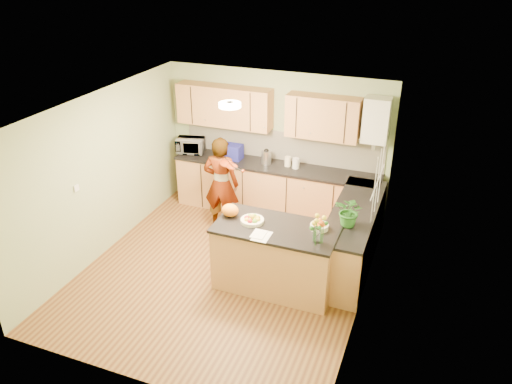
% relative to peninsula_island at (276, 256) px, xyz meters
% --- Properties ---
extents(floor, '(4.50, 4.50, 0.00)m').
position_rel_peninsula_island_xyz_m(floor, '(-0.80, 0.05, -0.48)').
color(floor, '#593119').
rests_on(floor, ground).
extents(ceiling, '(4.00, 4.50, 0.02)m').
position_rel_peninsula_island_xyz_m(ceiling, '(-0.80, 0.05, 2.02)').
color(ceiling, white).
rests_on(ceiling, wall_back).
extents(wall_back, '(4.00, 0.02, 2.50)m').
position_rel_peninsula_island_xyz_m(wall_back, '(-0.80, 2.30, 0.77)').
color(wall_back, '#96AB7A').
rests_on(wall_back, floor).
extents(wall_front, '(4.00, 0.02, 2.50)m').
position_rel_peninsula_island_xyz_m(wall_front, '(-0.80, -2.20, 0.77)').
color(wall_front, '#96AB7A').
rests_on(wall_front, floor).
extents(wall_left, '(0.02, 4.50, 2.50)m').
position_rel_peninsula_island_xyz_m(wall_left, '(-2.80, 0.05, 0.77)').
color(wall_left, '#96AB7A').
rests_on(wall_left, floor).
extents(wall_right, '(0.02, 4.50, 2.50)m').
position_rel_peninsula_island_xyz_m(wall_right, '(1.20, 0.05, 0.77)').
color(wall_right, '#96AB7A').
rests_on(wall_right, floor).
extents(back_counter, '(3.64, 0.62, 0.94)m').
position_rel_peninsula_island_xyz_m(back_counter, '(-0.70, 2.00, -0.01)').
color(back_counter, '#B77C49').
rests_on(back_counter, floor).
extents(right_counter, '(0.62, 2.24, 0.94)m').
position_rel_peninsula_island_xyz_m(right_counter, '(0.90, 0.90, -0.01)').
color(right_counter, '#B77C49').
rests_on(right_counter, floor).
extents(splashback, '(3.60, 0.02, 0.52)m').
position_rel_peninsula_island_xyz_m(splashback, '(-0.70, 2.29, 0.72)').
color(splashback, white).
rests_on(splashback, back_counter).
extents(upper_cabinets, '(3.20, 0.34, 0.70)m').
position_rel_peninsula_island_xyz_m(upper_cabinets, '(-0.98, 2.13, 1.37)').
color(upper_cabinets, '#B77C49').
rests_on(upper_cabinets, wall_back).
extents(boiler, '(0.40, 0.30, 0.86)m').
position_rel_peninsula_island_xyz_m(boiler, '(0.90, 2.14, 1.42)').
color(boiler, white).
rests_on(boiler, wall_back).
extents(window_right, '(0.01, 1.30, 1.05)m').
position_rel_peninsula_island_xyz_m(window_right, '(1.19, 0.65, 1.07)').
color(window_right, white).
rests_on(window_right, wall_right).
extents(light_switch, '(0.02, 0.09, 0.09)m').
position_rel_peninsula_island_xyz_m(light_switch, '(-2.79, -0.55, 0.82)').
color(light_switch, white).
rests_on(light_switch, wall_left).
extents(ceiling_lamp, '(0.30, 0.30, 0.07)m').
position_rel_peninsula_island_xyz_m(ceiling_lamp, '(-0.80, 0.35, 1.98)').
color(ceiling_lamp, '#FFEABF').
rests_on(ceiling_lamp, ceiling).
extents(peninsula_island, '(1.67, 0.86, 0.96)m').
position_rel_peninsula_island_xyz_m(peninsula_island, '(0.00, 0.00, 0.00)').
color(peninsula_island, '#B77C49').
rests_on(peninsula_island, floor).
extents(fruit_dish, '(0.32, 0.32, 0.11)m').
position_rel_peninsula_island_xyz_m(fruit_dish, '(-0.35, -0.00, 0.52)').
color(fruit_dish, '#F1E7C1').
rests_on(fruit_dish, peninsula_island).
extents(orange_bowl, '(0.25, 0.25, 0.14)m').
position_rel_peninsula_island_xyz_m(orange_bowl, '(0.55, 0.15, 0.54)').
color(orange_bowl, '#F1E7C1').
rests_on(orange_bowl, peninsula_island).
extents(flower_vase, '(0.24, 0.24, 0.45)m').
position_rel_peninsula_island_xyz_m(flower_vase, '(0.60, -0.18, 0.78)').
color(flower_vase, silver).
rests_on(flower_vase, peninsula_island).
extents(orange_bag, '(0.28, 0.26, 0.18)m').
position_rel_peninsula_island_xyz_m(orange_bag, '(-0.70, 0.05, 0.57)').
color(orange_bag, orange).
rests_on(orange_bag, peninsula_island).
extents(papers, '(0.21, 0.29, 0.01)m').
position_rel_peninsula_island_xyz_m(papers, '(-0.10, -0.30, 0.48)').
color(papers, white).
rests_on(papers, peninsula_island).
extents(violinist, '(0.63, 0.45, 1.63)m').
position_rel_peninsula_island_xyz_m(violinist, '(-1.37, 1.21, 0.34)').
color(violinist, tan).
rests_on(violinist, floor).
extents(violin, '(0.71, 0.62, 0.18)m').
position_rel_peninsula_island_xyz_m(violin, '(-1.17, 0.99, 0.83)').
color(violin, '#591805').
rests_on(violin, violinist).
extents(microwave, '(0.55, 0.43, 0.27)m').
position_rel_peninsula_island_xyz_m(microwave, '(-2.35, 2.01, 0.59)').
color(microwave, white).
rests_on(microwave, back_counter).
extents(blue_box, '(0.33, 0.25, 0.26)m').
position_rel_peninsula_island_xyz_m(blue_box, '(-1.51, 2.01, 0.59)').
color(blue_box, navy).
rests_on(blue_box, back_counter).
extents(kettle, '(0.17, 0.17, 0.32)m').
position_rel_peninsula_island_xyz_m(kettle, '(-0.88, 2.02, 0.59)').
color(kettle, silver).
rests_on(kettle, back_counter).
extents(jar_cream, '(0.14, 0.14, 0.17)m').
position_rel_peninsula_island_xyz_m(jar_cream, '(-0.50, 2.05, 0.55)').
color(jar_cream, '#F1E7C1').
rests_on(jar_cream, back_counter).
extents(jar_white, '(0.13, 0.13, 0.18)m').
position_rel_peninsula_island_xyz_m(jar_white, '(-0.34, 2.01, 0.55)').
color(jar_white, white).
rests_on(jar_white, back_counter).
extents(potted_plant, '(0.47, 0.44, 0.43)m').
position_rel_peninsula_island_xyz_m(potted_plant, '(0.90, 0.41, 0.68)').
color(potted_plant, '#2C6F25').
rests_on(potted_plant, right_counter).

